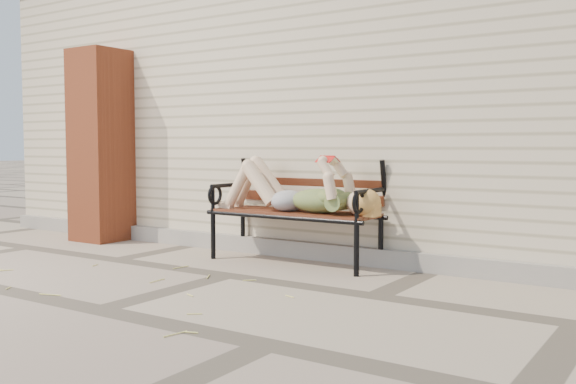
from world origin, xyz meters
The scene contains 7 objects.
ground centered at (0.00, 0.00, 0.00)m, with size 80.00×80.00×0.00m, color gray.
house_wall centered at (0.00, 3.00, 1.50)m, with size 8.00×4.00×3.00m, color beige.
foundation_strip centered at (0.00, 0.97, 0.07)m, with size 8.00×0.10×0.15m, color gray.
brick_pillar centered at (-2.30, 0.75, 1.00)m, with size 0.50×0.50×2.00m, color #AA4826.
garden_bench centered at (0.13, 0.83, 0.58)m, with size 1.61×0.64×1.04m.
reading_woman centered at (0.14, 0.70, 0.62)m, with size 1.52×0.34×0.48m.
straw_scatter centered at (-0.89, -0.61, 0.01)m, with size 2.90×1.69×0.01m.
Camera 1 is at (3.06, -3.81, 0.98)m, focal length 40.00 mm.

